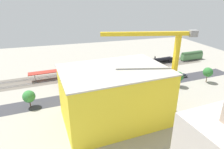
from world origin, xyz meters
TOP-DOWN VIEW (x-y plane):
  - ground_plane at (0.00, 0.00)m, footprint 192.41×192.41m
  - rail_bed at (0.00, -22.47)m, footprint 120.98×23.16m
  - street_asphalt at (0.00, 2.02)m, footprint 120.59×17.97m
  - track_rails at (0.00, -22.47)m, footprint 119.93×16.76m
  - platform_canopy_near at (8.32, -14.04)m, footprint 45.25×8.08m
  - platform_canopy_far at (14.49, -21.70)m, footprint 60.69×8.88m
  - locomotive at (-35.04, -25.57)m, footprint 15.57×3.78m
  - passenger_coach at (-56.71, -25.57)m, footprint 16.34×4.24m
  - parked_car_0 at (-32.54, -1.38)m, footprint 4.78×2.17m
  - parked_car_1 at (-25.32, -1.20)m, footprint 4.93×2.28m
  - parked_car_2 at (-17.77, -1.41)m, footprint 4.37×1.87m
  - parked_car_3 at (-10.40, -1.29)m, footprint 4.14×1.97m
  - construction_building at (13.48, 23.27)m, footprint 34.90×25.28m
  - construction_roof_slab at (13.48, 23.27)m, footprint 35.54×25.92m
  - tower_crane at (-3.59, 25.33)m, footprint 29.56×8.99m
  - box_truck_0 at (11.00, 6.34)m, footprint 9.32×2.53m
  - box_truck_1 at (21.25, 6.61)m, footprint 8.38×3.19m
  - street_tree_0 at (-11.90, 6.67)m, footprint 4.27×4.27m
  - street_tree_1 at (20.90, 6.09)m, footprint 5.39×5.39m
  - street_tree_2 at (1.41, 6.21)m, footprint 4.96×4.96m
  - street_tree_3 at (-23.15, 7.31)m, footprint 4.59×4.59m
  - street_tree_4 at (-39.76, 7.40)m, footprint 4.65×4.65m
  - street_tree_5 at (42.05, 6.23)m, footprint 4.72×4.72m
  - traffic_light at (-14.71, -2.83)m, footprint 0.50×0.36m

SIDE VIEW (x-z plane):
  - ground_plane at x=0.00m, z-range 0.00..0.00m
  - rail_bed at x=0.00m, z-range 0.00..0.01m
  - street_asphalt at x=0.00m, z-range 0.00..0.01m
  - track_rails at x=0.00m, z-range 0.12..0.24m
  - parked_car_3 at x=-10.40m, z-range -0.09..1.53m
  - parked_car_1 at x=-25.32m, z-range -0.09..1.62m
  - parked_car_2 at x=-17.77m, z-range -0.11..1.71m
  - parked_car_0 at x=-32.54m, z-range -0.10..1.73m
  - box_truck_0 at x=11.00m, z-range -0.04..3.41m
  - box_truck_1 at x=21.25m, z-range -0.05..3.49m
  - locomotive at x=-35.04m, z-range -0.75..4.29m
  - passenger_coach at x=-56.71m, z-range 0.14..6.02m
  - platform_canopy_near at x=8.32m, z-range 1.74..5.71m
  - platform_canopy_far at x=14.49m, z-range 1.84..5.97m
  - traffic_light at x=-14.71m, z-range 1.01..7.00m
  - street_tree_2 at x=1.41m, z-range 0.93..7.76m
  - street_tree_5 at x=42.05m, z-range 1.06..7.93m
  - street_tree_1 at x=20.90m, z-range 0.99..8.37m
  - street_tree_3 at x=-23.15m, z-range 1.37..8.77m
  - street_tree_0 at x=-11.90m, z-range 1.54..8.96m
  - street_tree_4 at x=-39.76m, z-range 1.52..9.24m
  - construction_building at x=13.48m, z-range 0.00..18.24m
  - construction_roof_slab at x=13.48m, z-range 18.24..18.64m
  - tower_crane at x=-3.59m, z-range 3.49..33.63m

